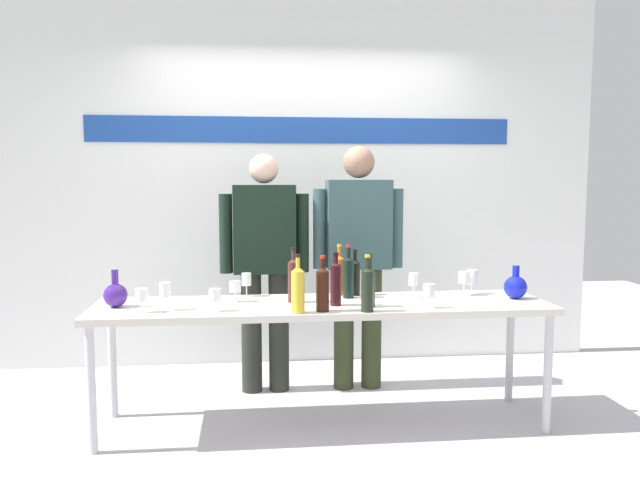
{
  "coord_description": "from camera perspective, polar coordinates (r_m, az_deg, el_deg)",
  "views": [
    {
      "loc": [
        -0.43,
        -3.73,
        1.48
      ],
      "look_at": [
        0.0,
        0.15,
        1.05
      ],
      "focal_mm": 36.24,
      "sensor_mm": 36.0,
      "label": 1
    }
  ],
  "objects": [
    {
      "name": "ground_plane",
      "position": [
        4.04,
        0.24,
        -15.22
      ],
      "size": [
        10.0,
        10.0,
        0.0
      ],
      "primitive_type": "plane",
      "color": "#B9B5BE"
    },
    {
      "name": "back_wall",
      "position": [
        5.19,
        -1.57,
        6.52
      ],
      "size": [
        4.75,
        0.11,
        3.0
      ],
      "color": "white",
      "rests_on": "ground"
    },
    {
      "name": "display_table",
      "position": [
        3.84,
        0.25,
        -5.59
      ],
      "size": [
        2.68,
        0.65,
        0.74
      ],
      "color": "silver",
      "rests_on": "ground"
    },
    {
      "name": "decanter_blue_left",
      "position": [
        3.87,
        -17.61,
        -3.85
      ],
      "size": [
        0.14,
        0.14,
        0.22
      ],
      "color": "#44228A",
      "rests_on": "display_table"
    },
    {
      "name": "decanter_blue_right",
      "position": [
        4.13,
        16.87,
        -3.19
      ],
      "size": [
        0.14,
        0.14,
        0.21
      ],
      "color": "#131DB9",
      "rests_on": "display_table"
    },
    {
      "name": "presenter_left",
      "position": [
        4.44,
        -4.92,
        -0.74
      ],
      "size": [
        0.61,
        0.22,
        1.64
      ],
      "color": "black",
      "rests_on": "ground"
    },
    {
      "name": "presenter_right",
      "position": [
        4.49,
        3.39,
        -0.11
      ],
      "size": [
        0.63,
        0.22,
        1.7
      ],
      "color": "#2F381E",
      "rests_on": "ground"
    },
    {
      "name": "wine_bottle_0",
      "position": [
        3.97,
        2.53,
        -2.34
      ],
      "size": [
        0.07,
        0.07,
        0.33
      ],
      "color": "black",
      "rests_on": "display_table"
    },
    {
      "name": "wine_bottle_1",
      "position": [
        3.53,
        -1.96,
        -3.49
      ],
      "size": [
        0.07,
        0.07,
        0.32
      ],
      "color": "gold",
      "rests_on": "display_table"
    },
    {
      "name": "wine_bottle_2",
      "position": [
        3.71,
        4.38,
        -3.21
      ],
      "size": [
        0.07,
        0.07,
        0.31
      ],
      "color": "black",
      "rests_on": "display_table"
    },
    {
      "name": "wine_bottle_3",
      "position": [
        3.57,
        4.21,
        -3.39
      ],
      "size": [
        0.07,
        0.07,
        0.32
      ],
      "color": "black",
      "rests_on": "display_table"
    },
    {
      "name": "wine_bottle_4",
      "position": [
        4.07,
        3.1,
        -2.39
      ],
      "size": [
        0.06,
        0.06,
        0.29
      ],
      "color": "black",
      "rests_on": "display_table"
    },
    {
      "name": "wine_bottle_5",
      "position": [
        4.07,
        1.71,
        -2.18
      ],
      "size": [
        0.07,
        0.07,
        0.32
      ],
      "color": "#C86119",
      "rests_on": "display_table"
    },
    {
      "name": "wine_bottle_6",
      "position": [
        3.73,
        1.4,
        -2.91
      ],
      "size": [
        0.06,
        0.06,
        0.31
      ],
      "color": "black",
      "rests_on": "display_table"
    },
    {
      "name": "wine_bottle_7",
      "position": [
        3.83,
        -2.37,
        -2.66
      ],
      "size": [
        0.07,
        0.07,
        0.33
      ],
      "color": "#4A251E",
      "rests_on": "display_table"
    },
    {
      "name": "wine_bottle_8",
      "position": [
        3.57,
        0.23,
        -3.41
      ],
      "size": [
        0.07,
        0.07,
        0.31
      ],
      "color": "black",
      "rests_on": "display_table"
    },
    {
      "name": "wine_glass_left_0",
      "position": [
        3.88,
        -7.5,
        -3.33
      ],
      "size": [
        0.07,
        0.07,
        0.13
      ],
      "color": "white",
      "rests_on": "display_table"
    },
    {
      "name": "wine_glass_left_1",
      "position": [
        3.67,
        -15.46,
        -3.96
      ],
      "size": [
        0.07,
        0.07,
        0.13
      ],
      "color": "white",
      "rests_on": "display_table"
    },
    {
      "name": "wine_glass_left_2",
      "position": [
        3.7,
        -13.51,
        -3.57
      ],
      "size": [
        0.06,
        0.06,
        0.16
      ],
      "color": "white",
      "rests_on": "display_table"
    },
    {
      "name": "wine_glass_left_3",
      "position": [
        4.05,
        -6.51,
        -2.73
      ],
      "size": [
        0.06,
        0.06,
        0.15
      ],
      "color": "white",
      "rests_on": "display_table"
    },
    {
      "name": "wine_glass_left_4",
      "position": [
        3.62,
        -9.27,
        -4.07
      ],
      "size": [
        0.07,
        0.07,
        0.13
      ],
      "color": "white",
      "rests_on": "display_table"
    },
    {
      "name": "wine_glass_right_0",
      "position": [
        4.14,
        12.61,
        -2.51
      ],
      "size": [
        0.07,
        0.07,
        0.15
      ],
      "color": "white",
      "rests_on": "display_table"
    },
    {
      "name": "wine_glass_right_1",
      "position": [
        3.72,
        9.61,
        -3.67
      ],
      "size": [
        0.07,
        0.07,
        0.14
      ],
      "color": "white",
      "rests_on": "display_table"
    },
    {
      "name": "wine_glass_right_2",
      "position": [
        4.22,
        13.27,
        -2.44
      ],
      "size": [
        0.07,
        0.07,
        0.16
      ],
      "color": "white",
      "rests_on": "display_table"
    },
    {
      "name": "wine_glass_right_3",
      "position": [
        4.03,
        8.25,
        -2.74
      ],
      "size": [
        0.06,
        0.06,
        0.15
      ],
      "color": "white",
      "rests_on": "display_table"
    }
  ]
}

